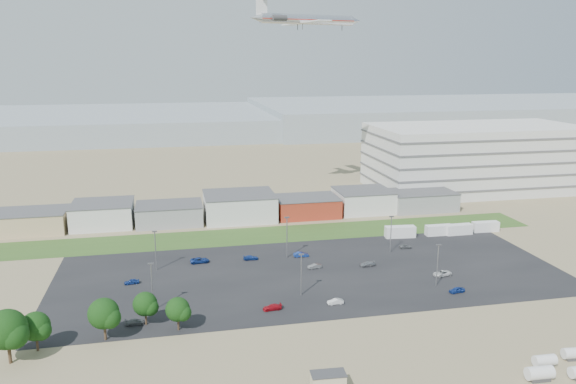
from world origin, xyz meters
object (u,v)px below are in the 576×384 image
object	(u,v)px
parked_car_3	(272,307)
parked_car_5	(132,282)
parked_car_10	(135,322)
parked_car_0	(442,273)
portable_shed	(328,381)
parked_car_2	(457,290)
parked_car_12	(367,264)
parked_car_6	(251,258)
parked_car_9	(200,260)
tree_far_left	(7,334)
parked_car_8	(405,246)
parked_car_7	(315,266)
box_trailer_a	(400,232)
parked_car_11	(301,254)
airliner	(308,19)
parked_car_13	(335,302)
storage_tank_nw	(545,360)

from	to	relation	value
parked_car_3	parked_car_5	xyz separation A→B (m)	(-28.89, 19.99, 0.00)
parked_car_10	parked_car_0	bearing A→B (deg)	-84.02
portable_shed	parked_car_2	world-z (taller)	portable_shed
parked_car_2	parked_car_12	bearing A→B (deg)	-152.41
parked_car_10	parked_car_12	size ratio (longest dim) A/B	0.96
parked_car_0	parked_car_6	bearing A→B (deg)	-122.92
parked_car_3	parked_car_9	xyz separation A→B (m)	(-12.97, 30.63, 0.09)
portable_shed	tree_far_left	size ratio (longest dim) A/B	0.50
parked_car_3	parked_car_6	distance (m)	30.14
parked_car_8	parked_car_9	bearing A→B (deg)	95.62
parked_car_5	parked_car_7	world-z (taller)	parked_car_5
parked_car_6	box_trailer_a	bearing A→B (deg)	-75.73
parked_car_8	parked_car_11	world-z (taller)	parked_car_11
tree_far_left	airliner	distance (m)	139.47
parked_car_2	parked_car_6	world-z (taller)	parked_car_2
parked_car_11	parked_car_13	distance (m)	29.68
parked_car_7	parked_car_11	xyz separation A→B (m)	(-1.32, 8.82, 0.07)
airliner	parked_car_11	size ratio (longest dim) A/B	10.98
parked_car_2	box_trailer_a	bearing A→B (deg)	167.11
parked_car_10	parked_car_11	size ratio (longest dim) A/B	0.97
box_trailer_a	parked_car_11	xyz separation A→B (m)	(-31.63, -10.19, -0.98)
storage_tank_nw	parked_car_6	size ratio (longest dim) A/B	0.97
parked_car_5	parked_car_8	xyz separation A→B (m)	(71.05, 10.36, -0.00)
box_trailer_a	parked_car_12	xyz separation A→B (m)	(-17.18, -20.33, -1.05)
storage_tank_nw	parked_car_7	distance (m)	57.78
parked_car_0	parked_car_7	size ratio (longest dim) A/B	1.28
parked_car_0	parked_car_10	distance (m)	70.55
parked_car_5	parked_car_7	xyz separation A→B (m)	(43.21, 0.87, -0.00)
parked_car_0	parked_car_5	size ratio (longest dim) A/B	1.31
parked_car_5	tree_far_left	bearing A→B (deg)	-36.34
airliner	parked_car_9	world-z (taller)	airliner
airliner	parked_car_13	world-z (taller)	airliner
parked_car_2	parked_car_5	bearing A→B (deg)	-113.66
portable_shed	box_trailer_a	xyz separation A→B (m)	(41.22, 69.52, 0.25)
portable_shed	parked_car_0	bearing A→B (deg)	48.65
parked_car_6	parked_car_9	world-z (taller)	parked_car_9
parked_car_3	portable_shed	bearing A→B (deg)	2.25
storage_tank_nw	airliner	size ratio (longest dim) A/B	0.09
airliner	portable_shed	bearing A→B (deg)	-114.82
tree_far_left	parked_car_12	size ratio (longest dim) A/B	2.75
parked_car_0	parked_car_9	bearing A→B (deg)	-118.02
parked_car_9	parked_car_13	world-z (taller)	parked_car_9
parked_car_0	parked_car_13	size ratio (longest dim) A/B	1.29
parked_car_2	parked_car_9	xyz separation A→B (m)	(-54.18, 30.36, 0.05)
parked_car_9	parked_car_13	distance (m)	40.41
box_trailer_a	airliner	bearing A→B (deg)	112.05
tree_far_left	parked_car_11	xyz separation A→B (m)	(59.84, 40.88, -4.77)
parked_car_0	parked_car_9	size ratio (longest dim) A/B	0.93
airliner	parked_car_9	xyz separation A→B (m)	(-42.20, -59.76, -62.58)
storage_tank_nw	parked_car_10	xyz separation A→B (m)	(-67.51, 29.71, -0.57)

